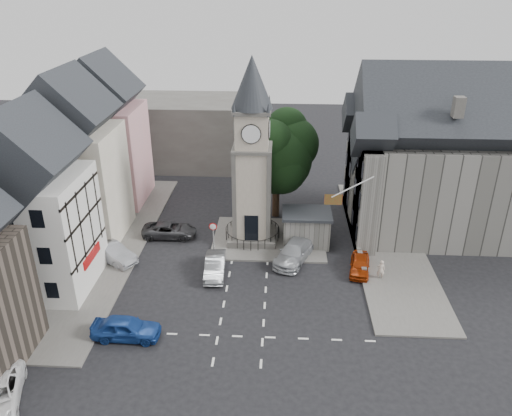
# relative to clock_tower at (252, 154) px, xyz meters

# --- Properties ---
(ground) EXTENTS (120.00, 120.00, 0.00)m
(ground) POSITION_rel_clock_tower_xyz_m (0.00, -7.99, -8.12)
(ground) COLOR black
(ground) RESTS_ON ground
(pavement_west) EXTENTS (6.00, 30.00, 0.14)m
(pavement_west) POSITION_rel_clock_tower_xyz_m (-12.50, -1.99, -8.05)
(pavement_west) COLOR #595651
(pavement_west) RESTS_ON ground
(pavement_east) EXTENTS (6.00, 26.00, 0.14)m
(pavement_east) POSITION_rel_clock_tower_xyz_m (12.00, 0.01, -8.05)
(pavement_east) COLOR #595651
(pavement_east) RESTS_ON ground
(central_island) EXTENTS (10.00, 8.00, 0.16)m
(central_island) POSITION_rel_clock_tower_xyz_m (1.50, 0.01, -8.04)
(central_island) COLOR #595651
(central_island) RESTS_ON ground
(road_markings) EXTENTS (20.00, 8.00, 0.01)m
(road_markings) POSITION_rel_clock_tower_xyz_m (0.00, -13.49, -8.12)
(road_markings) COLOR silver
(road_markings) RESTS_ON ground
(clock_tower) EXTENTS (4.86, 4.86, 16.25)m
(clock_tower) POSITION_rel_clock_tower_xyz_m (0.00, 0.00, 0.00)
(clock_tower) COLOR #4C4944
(clock_tower) RESTS_ON ground
(stone_shelter) EXTENTS (4.30, 3.30, 3.08)m
(stone_shelter) POSITION_rel_clock_tower_xyz_m (4.80, -0.49, -6.57)
(stone_shelter) COLOR #5A5953
(stone_shelter) RESTS_ON ground
(town_tree) EXTENTS (7.20, 7.20, 10.80)m
(town_tree) POSITION_rel_clock_tower_xyz_m (2.00, 5.01, -1.15)
(town_tree) COLOR black
(town_tree) RESTS_ON ground
(warning_sign_post) EXTENTS (0.70, 0.19, 2.85)m
(warning_sign_post) POSITION_rel_clock_tower_xyz_m (-3.20, -2.56, -6.09)
(warning_sign_post) COLOR black
(warning_sign_post) RESTS_ON ground
(terrace_pink) EXTENTS (8.10, 7.60, 12.80)m
(terrace_pink) POSITION_rel_clock_tower_xyz_m (-15.50, 8.01, -1.54)
(terrace_pink) COLOR pink
(terrace_pink) RESTS_ON ground
(terrace_cream) EXTENTS (8.10, 7.60, 12.80)m
(terrace_cream) POSITION_rel_clock_tower_xyz_m (-15.50, 0.01, -1.54)
(terrace_cream) COLOR beige
(terrace_cream) RESTS_ON ground
(terrace_tudor) EXTENTS (8.10, 7.60, 12.00)m
(terrace_tudor) POSITION_rel_clock_tower_xyz_m (-15.50, -7.99, -1.93)
(terrace_tudor) COLOR silver
(terrace_tudor) RESTS_ON ground
(backdrop_west) EXTENTS (20.00, 10.00, 8.00)m
(backdrop_west) POSITION_rel_clock_tower_xyz_m (-12.00, 20.01, -4.12)
(backdrop_west) COLOR #4C4944
(backdrop_west) RESTS_ON ground
(east_building) EXTENTS (14.40, 11.40, 12.60)m
(east_building) POSITION_rel_clock_tower_xyz_m (15.59, 3.01, -1.86)
(east_building) COLOR #5A5953
(east_building) RESTS_ON ground
(east_boundary_wall) EXTENTS (0.40, 16.00, 0.90)m
(east_boundary_wall) POSITION_rel_clock_tower_xyz_m (9.20, 2.01, -7.67)
(east_boundary_wall) COLOR #5A5953
(east_boundary_wall) RESTS_ON ground
(flagpole) EXTENTS (3.68, 0.10, 2.74)m
(flagpole) POSITION_rel_clock_tower_xyz_m (8.00, -3.99, -1.12)
(flagpole) COLOR white
(flagpole) RESTS_ON ground
(car_west_blue) EXTENTS (4.59, 1.92, 1.55)m
(car_west_blue) POSITION_rel_clock_tower_xyz_m (-7.50, -13.99, -7.34)
(car_west_blue) COLOR navy
(car_west_blue) RESTS_ON ground
(car_west_silver) EXTENTS (4.83, 3.88, 1.54)m
(car_west_silver) POSITION_rel_clock_tower_xyz_m (-11.50, -4.43, -7.35)
(car_west_silver) COLOR #989A9F
(car_west_silver) RESTS_ON ground
(car_west_grey) EXTENTS (4.95, 2.40, 1.36)m
(car_west_grey) POSITION_rel_clock_tower_xyz_m (-7.62, 0.01, -7.44)
(car_west_grey) COLOR #343437
(car_west_grey) RESTS_ON ground
(car_island_silver) EXTENTS (1.80, 4.51, 1.46)m
(car_island_silver) POSITION_rel_clock_tower_xyz_m (-2.64, -5.95, -7.39)
(car_island_silver) COLOR gray
(car_island_silver) RESTS_ON ground
(car_island_east) EXTENTS (4.02, 5.84, 1.57)m
(car_island_east) POSITION_rel_clock_tower_xyz_m (3.71, -3.49, -7.34)
(car_island_east) COLOR #AAADB2
(car_island_east) RESTS_ON ground
(car_east_red) EXTENTS (2.15, 4.02, 1.30)m
(car_east_red) POSITION_rel_clock_tower_xyz_m (8.98, -4.99, -7.47)
(car_east_red) COLOR #9A2C08
(car_east_red) RESTS_ON ground
(pedestrian) EXTENTS (0.63, 0.42, 1.70)m
(pedestrian) POSITION_rel_clock_tower_xyz_m (10.47, -5.99, -7.27)
(pedestrian) COLOR beige
(pedestrian) RESTS_ON ground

